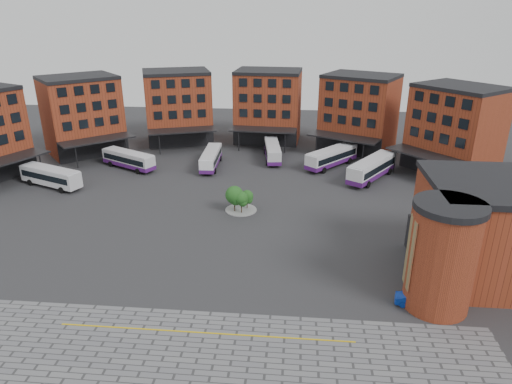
# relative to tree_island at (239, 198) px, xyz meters

# --- Properties ---
(ground) EXTENTS (160.00, 160.00, 0.00)m
(ground) POSITION_rel_tree_island_xyz_m (-1.81, -11.54, -2.09)
(ground) COLOR #28282B
(ground) RESTS_ON ground
(yellow_line) EXTENTS (26.00, 0.15, 0.02)m
(yellow_line) POSITION_rel_tree_island_xyz_m (0.19, -25.54, -2.06)
(yellow_line) COLOR gold
(yellow_line) RESTS_ON paving_zone
(main_building) EXTENTS (94.14, 42.48, 14.60)m
(main_building) POSITION_rel_tree_island_xyz_m (-6.59, 26.71, 5.14)
(main_building) COLOR maroon
(main_building) RESTS_ON ground
(east_building) EXTENTS (17.40, 15.40, 10.60)m
(east_building) POSITION_rel_tree_island_xyz_m (26.89, -14.59, 3.20)
(east_building) COLOR maroon
(east_building) RESTS_ON ground
(tree_island) EXTENTS (4.40, 4.40, 3.79)m
(tree_island) POSITION_rel_tree_island_xyz_m (0.00, 0.00, 0.00)
(tree_island) COLOR gray
(tree_island) RESTS_ON ground
(bus_a) EXTENTS (11.17, 6.49, 3.12)m
(bus_a) POSITION_rel_tree_island_xyz_m (-30.66, 6.71, -0.24)
(bus_a) COLOR silver
(bus_a) RESTS_ON ground
(bus_b) EXTENTS (10.71, 7.37, 3.05)m
(bus_b) POSITION_rel_tree_island_xyz_m (-21.58, 16.40, -0.44)
(bus_b) COLOR silver
(bus_b) RESTS_ON ground
(bus_c) EXTENTS (2.91, 10.70, 3.00)m
(bus_c) POSITION_rel_tree_island_xyz_m (-7.34, 18.49, -0.47)
(bus_c) COLOR white
(bus_c) RESTS_ON ground
(bus_d) EXTENTS (3.84, 11.02, 3.04)m
(bus_d) POSITION_rel_tree_island_xyz_m (3.22, 23.82, -0.44)
(bus_d) COLOR silver
(bus_d) RESTS_ON ground
(bus_e) EXTENTS (9.67, 10.59, 3.29)m
(bus_e) POSITION_rel_tree_island_xyz_m (13.87, 20.62, -0.31)
(bus_e) COLOR white
(bus_e) RESTS_ON ground
(bus_f) EXTENTS (9.29, 11.90, 3.50)m
(bus_f) POSITION_rel_tree_island_xyz_m (20.07, 14.79, -0.19)
(bus_f) COLOR white
(bus_f) RESTS_ON ground
(blue_car) EXTENTS (4.09, 2.14, 1.28)m
(blue_car) POSITION_rel_tree_island_xyz_m (19.39, -19.94, -1.45)
(blue_car) COLOR navy
(blue_car) RESTS_ON ground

